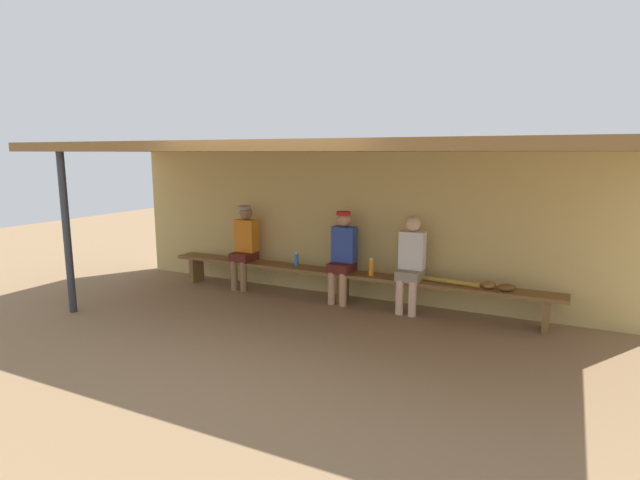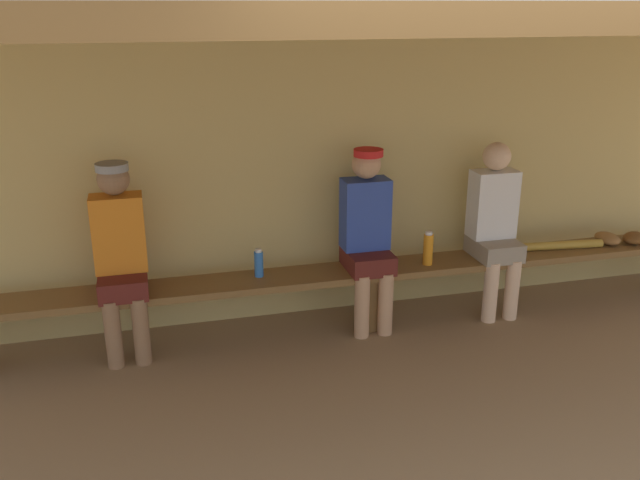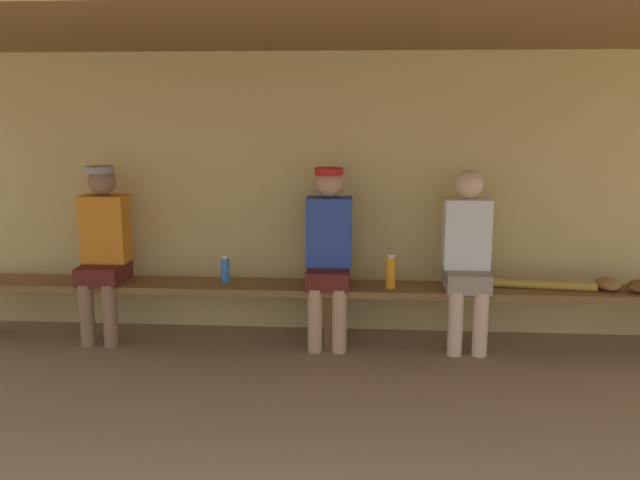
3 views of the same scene
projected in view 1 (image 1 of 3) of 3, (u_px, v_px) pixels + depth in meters
name	position (u px, v px, depth m)	size (l,w,h in m)	color
ground_plane	(291.00, 335.00, 6.09)	(24.00, 24.00, 0.00)	#8C6D4C
back_wall	(355.00, 225.00, 7.66)	(8.00, 0.20, 2.20)	tan
dugout_roof	(317.00, 147.00, 6.32)	(8.00, 2.80, 0.12)	brown
support_post	(67.00, 234.00, 6.81)	(0.10, 0.10, 2.20)	#2D333D
bench	(343.00, 277.00, 7.39)	(6.00, 0.36, 0.46)	brown
player_middle	(411.00, 260.00, 6.89)	(0.34, 0.42, 1.34)	gray
player_rightmost	(343.00, 252.00, 7.33)	(0.34, 0.42, 1.34)	#591E19
player_in_red	(245.00, 243.00, 8.09)	(0.34, 0.42, 1.34)	#591E19
water_bottle_clear	(371.00, 267.00, 7.12)	(0.07, 0.07, 0.26)	orange
water_bottle_green	(296.00, 259.00, 7.75)	(0.06, 0.06, 0.21)	blue
baseball_glove_worn	(506.00, 287.00, 6.34)	(0.24, 0.17, 0.09)	brown
baseball_glove_tan	(489.00, 285.00, 6.48)	(0.24, 0.17, 0.09)	olive
baseball_bat	(450.00, 282.00, 6.68)	(0.07, 0.07, 0.79)	#B28C33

